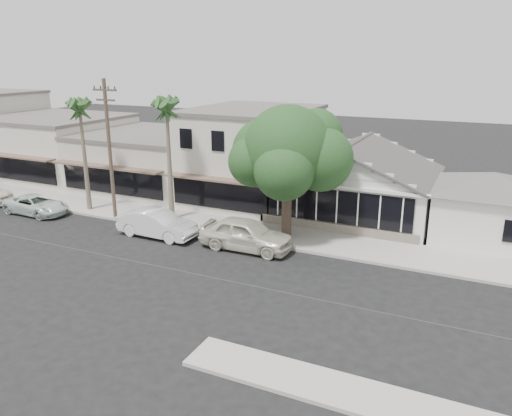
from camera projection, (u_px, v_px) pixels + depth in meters
The scene contains 14 objects.
ground at pixel (189, 273), 24.67m from camera, with size 140.00×140.00×0.00m, color black.
sidewalk_north at pixel (143, 213), 33.75m from camera, with size 90.00×3.50×0.15m, color #9E9991.
corner_shop at pixel (355, 178), 32.68m from camera, with size 10.40×8.60×5.10m.
side_cottage at pixel (489, 215), 28.83m from camera, with size 6.00×6.00×3.00m, color white.
row_building_near at pixel (252, 156), 36.64m from camera, with size 8.00×10.00×6.50m, color silver.
row_building_midnear at pixel (153, 161), 40.64m from camera, with size 10.00×10.00×4.20m, color beige.
row_building_midfar at pixel (56, 147), 44.79m from camera, with size 11.00×10.00×5.00m, color silver.
utility_pole at pixel (109, 147), 31.45m from camera, with size 1.80×0.24×9.00m.
car_0 at pixel (246, 234), 27.43m from camera, with size 2.11×5.24×1.78m, color beige.
car_1 at pixel (157, 224), 29.43m from camera, with size 1.71×4.89×1.61m, color silver.
car_2 at pixel (36, 205), 33.72m from camera, with size 2.15×4.66×1.29m, color silver.
shade_tree at pixel (288, 152), 27.98m from camera, with size 7.03×6.35×7.80m.
palm_east at pixel (167, 109), 30.47m from camera, with size 3.18×3.18×8.34m.
palm_mid at pixel (80, 110), 32.57m from camera, with size 2.72×2.72×8.04m.
Camera 1 is at (12.64, -19.12, 10.24)m, focal length 35.00 mm.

